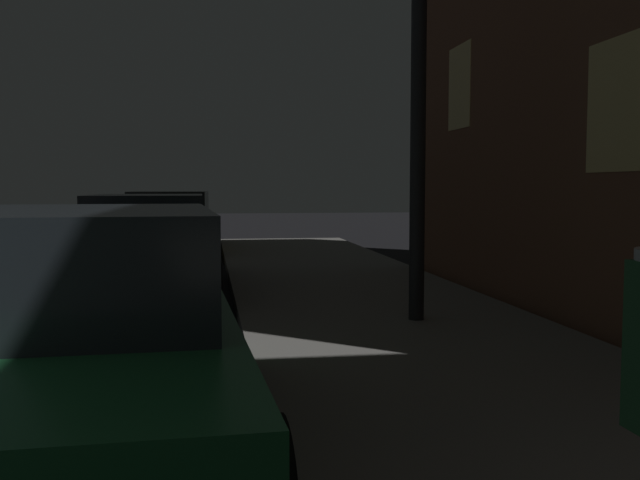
{
  "coord_description": "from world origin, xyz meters",
  "views": [
    {
      "loc": [
        3.67,
        -1.3,
        1.55
      ],
      "look_at": [
        4.2,
        2.07,
        1.3
      ],
      "focal_mm": 40.77,
      "sensor_mm": 36.0,
      "label": 1
    }
  ],
  "objects": [
    {
      "name": "car_green",
      "position": [
        2.85,
        2.72,
        0.71
      ],
      "size": [
        2.26,
        4.48,
        1.43
      ],
      "color": "#19592D",
      "rests_on": "ground"
    },
    {
      "name": "car_black",
      "position": [
        2.85,
        8.99,
        0.7
      ],
      "size": [
        1.98,
        4.59,
        1.43
      ],
      "color": "black",
      "rests_on": "ground"
    },
    {
      "name": "car_yellow_cab",
      "position": [
        2.85,
        15.16,
        0.71
      ],
      "size": [
        2.22,
        4.35,
        1.43
      ],
      "color": "gold",
      "rests_on": "ground"
    }
  ]
}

